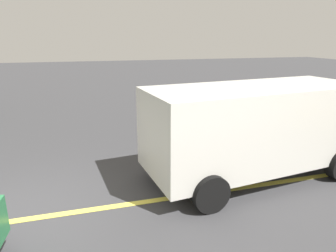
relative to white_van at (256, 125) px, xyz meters
name	(u,v)px	position (x,y,z in m)	size (l,w,h in m)	color
ground_plane	(15,221)	(-5.27, -0.55, -1.27)	(80.00, 80.00, 0.00)	#38383A
lane_marking_centre	(171,198)	(-2.27, -0.55, -1.26)	(28.00, 0.16, 0.01)	#E0D14C
white_van	(256,125)	(0.00, 0.00, 0.00)	(5.40, 2.75, 2.20)	silver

